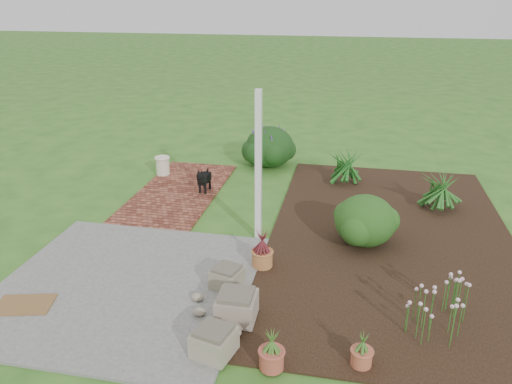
% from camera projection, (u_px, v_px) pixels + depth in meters
% --- Properties ---
extents(ground, '(80.00, 80.00, 0.00)m').
position_uv_depth(ground, '(240.00, 238.00, 8.39)').
color(ground, '#2E631F').
rests_on(ground, ground).
extents(concrete_patio, '(3.50, 3.50, 0.04)m').
position_uv_depth(concrete_patio, '(125.00, 285.00, 7.03)').
color(concrete_patio, '#5F5E5C').
rests_on(concrete_patio, ground).
extents(brick_path, '(1.60, 3.50, 0.04)m').
position_uv_depth(brick_path, '(179.00, 192.00, 10.29)').
color(brick_path, '#59271C').
rests_on(brick_path, ground).
extents(garden_bed, '(4.00, 7.00, 0.03)m').
position_uv_depth(garden_bed, '(391.00, 238.00, 8.38)').
color(garden_bed, black).
rests_on(garden_bed, ground).
extents(veranda_post, '(0.10, 0.10, 2.50)m').
position_uv_depth(veranda_post, '(258.00, 168.00, 7.96)').
color(veranda_post, white).
rests_on(veranda_post, ground).
extents(stone_trough_near, '(0.52, 0.52, 0.29)m').
position_uv_depth(stone_trough_near, '(214.00, 343.00, 5.63)').
color(stone_trough_near, gray).
rests_on(stone_trough_near, concrete_patio).
extents(stone_trough_mid, '(0.49, 0.49, 0.32)m').
position_uv_depth(stone_trough_mid, '(237.00, 307.00, 6.23)').
color(stone_trough_mid, gray).
rests_on(stone_trough_mid, concrete_patio).
extents(stone_trough_far, '(0.48, 0.48, 0.26)m').
position_uv_depth(stone_trough_far, '(227.00, 278.00, 6.93)').
color(stone_trough_far, '#76705B').
rests_on(stone_trough_far, concrete_patio).
extents(coir_doormat, '(0.81, 0.62, 0.02)m').
position_uv_depth(coir_doormat, '(24.00, 305.00, 6.54)').
color(coir_doormat, brown).
rests_on(coir_doormat, concrete_patio).
extents(black_dog, '(0.19, 0.57, 0.49)m').
position_uv_depth(black_dog, '(204.00, 178.00, 10.11)').
color(black_dog, black).
rests_on(black_dog, brick_path).
extents(cream_ceramic_urn, '(0.39, 0.39, 0.39)m').
position_uv_depth(cream_ceramic_urn, '(163.00, 166.00, 11.13)').
color(cream_ceramic_urn, beige).
rests_on(cream_ceramic_urn, brick_path).
extents(evergreen_shrub, '(1.01, 1.01, 0.84)m').
position_uv_depth(evergreen_shrub, '(365.00, 219.00, 8.04)').
color(evergreen_shrub, '#163711').
rests_on(evergreen_shrub, garden_bed).
extents(agapanthus_clump_back, '(1.30, 1.30, 0.89)m').
position_uv_depth(agapanthus_clump_back, '(440.00, 186.00, 9.31)').
color(agapanthus_clump_back, '#214215').
rests_on(agapanthus_clump_back, garden_bed).
extents(agapanthus_clump_front, '(1.01, 1.01, 0.88)m').
position_uv_depth(agapanthus_clump_front, '(345.00, 163.00, 10.58)').
color(agapanthus_clump_front, '#113611').
rests_on(agapanthus_clump_front, garden_bed).
extents(pink_flower_patch, '(1.18, 1.18, 0.59)m').
position_uv_depth(pink_flower_patch, '(439.00, 305.00, 6.06)').
color(pink_flower_patch, '#113D0F').
rests_on(pink_flower_patch, garden_bed).
extents(terracotta_pot_bronze, '(0.40, 0.40, 0.25)m').
position_uv_depth(terracotta_pot_bronze, '(262.00, 258.00, 7.46)').
color(terracotta_pot_bronze, '#B26F3C').
rests_on(terracotta_pot_bronze, garden_bed).
extents(terracotta_pot_small_left, '(0.28, 0.28, 0.19)m').
position_uv_depth(terracotta_pot_small_left, '(362.00, 357.00, 5.49)').
color(terracotta_pot_small_left, '#B5593D').
rests_on(terracotta_pot_small_left, garden_bed).
extents(terracotta_pot_small_right, '(0.31, 0.31, 0.23)m').
position_uv_depth(terracotta_pot_small_right, '(272.00, 359.00, 5.44)').
color(terracotta_pot_small_right, '#AD4B3A').
rests_on(terracotta_pot_small_right, garden_bed).
extents(purple_flowering_bush, '(1.31, 1.31, 0.97)m').
position_uv_depth(purple_flowering_bush, '(270.00, 146.00, 11.70)').
color(purple_flowering_bush, black).
rests_on(purple_flowering_bush, ground).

